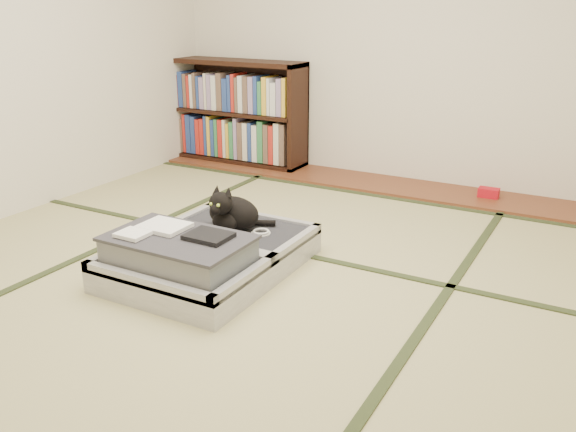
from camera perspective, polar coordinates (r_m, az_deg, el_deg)
The scene contains 9 objects.
floor at distance 3.35m, azimuth -3.67°, elevation -5.65°, with size 4.50×4.50×0.00m, color tan.
wood_strip at distance 5.04m, azimuth 8.64°, elevation 2.99°, with size 4.00×0.50×0.02m, color brown.
red_item at distance 4.84m, azimuth 18.26°, elevation 2.09°, with size 0.15×0.09×0.07m, color red.
tatami_borders at distance 3.74m, azimuth 0.40°, elevation -2.79°, with size 4.00×4.50×0.01m.
bookcase at distance 5.67m, azimuth -5.32°, elevation 9.55°, with size 1.42×0.33×0.92m.
suitcase at distance 3.35m, azimuth -7.74°, elevation -3.63°, with size 0.82×1.09×0.32m.
cat at distance 3.53m, azimuth -5.34°, elevation 0.31°, with size 0.36×0.37×0.29m.
cable_coil at distance 3.49m, azimuth -2.56°, elevation -1.55°, with size 0.11×0.11×0.03m.
hanger at distance 4.09m, azimuth -3.25°, elevation -0.75°, with size 0.40×0.19×0.01m.
Camera 1 is at (1.65, -2.54, 1.42)m, focal length 38.00 mm.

